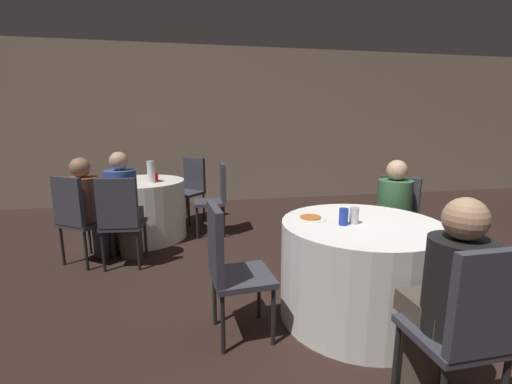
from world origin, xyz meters
TOP-DOWN VIEW (x-y plane):
  - ground_plane at (0.00, 0.00)m, footprint 16.00×16.00m
  - wall_back at (0.00, 4.29)m, footprint 16.00×0.06m
  - table_near at (-0.15, 0.09)m, footprint 1.19×1.19m
  - table_far at (-2.00, 2.31)m, footprint 1.08×1.08m
  - chair_near_northeast at (0.59, 0.79)m, footprint 0.57×0.57m
  - chair_near_west at (-1.15, 0.01)m, footprint 0.44×0.43m
  - chair_near_south at (-0.13, -0.92)m, footprint 0.41×0.41m
  - chair_far_east at (-1.05, 2.29)m, footprint 0.41×0.41m
  - chair_far_south at (-2.08, 1.36)m, footprint 0.43×0.44m
  - chair_far_southwest at (-2.54, 1.52)m, footprint 0.56×0.56m
  - chair_far_northeast at (-1.37, 3.04)m, footprint 0.56×0.56m
  - person_green_jacket at (0.46, 0.67)m, footprint 0.46×0.45m
  - person_black_shirt at (-0.13, -0.74)m, footprint 0.30×0.49m
  - person_floral_shirt at (-2.44, 1.67)m, footprint 0.44×0.47m
  - person_blue_shirt at (-2.07, 1.53)m, footprint 0.33×0.50m
  - pizza_plate_near at (-0.49, 0.27)m, footprint 0.24×0.24m
  - soda_can_silver at (-0.22, 0.08)m, footprint 0.07×0.07m
  - soda_can_blue at (-0.31, 0.07)m, footprint 0.07×0.07m
  - bottle_far at (-1.85, 2.16)m, footprint 0.09×0.09m
  - cup_far at (-1.82, 2.29)m, footprint 0.07×0.07m

SIDE VIEW (x-z plane):
  - ground_plane at x=0.00m, z-range 0.00..0.00m
  - table_near at x=-0.15m, z-range 0.00..0.75m
  - table_far at x=-2.00m, z-range 0.00..0.75m
  - chair_near_northeast at x=0.59m, z-range 0.09..1.03m
  - chair_near_west at x=-1.15m, z-range 0.09..1.03m
  - chair_near_south at x=-0.13m, z-range 0.09..1.03m
  - chair_far_east at x=-1.05m, z-range 0.09..1.03m
  - chair_far_south at x=-2.08m, z-range 0.09..1.03m
  - chair_far_southwest at x=-2.54m, z-range 0.09..1.03m
  - chair_far_northeast at x=-1.37m, z-range 0.09..1.03m
  - person_floral_shirt at x=-2.44m, z-range 0.00..1.12m
  - person_green_jacket at x=0.46m, z-range 0.00..1.13m
  - person_black_shirt at x=-0.13m, z-range 0.00..1.13m
  - person_blue_shirt at x=-2.07m, z-range 0.00..1.18m
  - pizza_plate_near at x=-0.49m, z-range 0.75..0.76m
  - cup_far at x=-1.82m, z-range 0.75..0.85m
  - soda_can_silver at x=-0.22m, z-range 0.75..0.87m
  - soda_can_blue at x=-0.31m, z-range 0.75..0.87m
  - bottle_far at x=-1.85m, z-range 0.75..1.01m
  - wall_back at x=0.00m, z-range 0.00..2.80m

